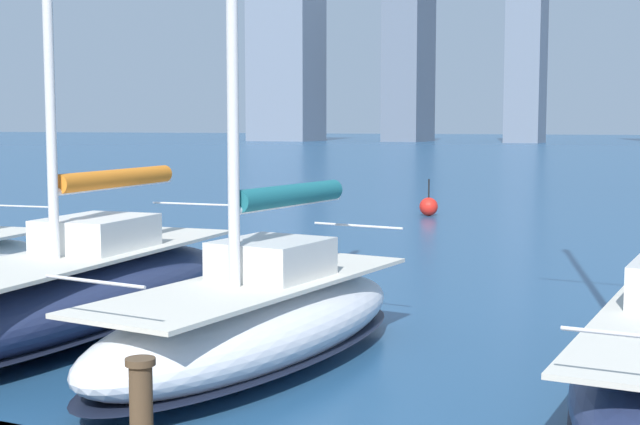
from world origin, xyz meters
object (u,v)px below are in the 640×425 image
object	(u,v)px
sailboat_orange	(81,288)
channel_buoy	(429,207)
sailboat_teal	(257,317)
mooring_post	(141,408)

from	to	relation	value
sailboat_orange	channel_buoy	world-z (taller)	sailboat_orange
sailboat_orange	sailboat_teal	bearing A→B (deg)	171.31
sailboat_teal	mooring_post	bearing A→B (deg)	108.04
sailboat_teal	channel_buoy	xyz separation A→B (m)	(4.32, -21.31, -0.38)
sailboat_teal	channel_buoy	distance (m)	21.75
sailboat_teal	channel_buoy	size ratio (longest dim) A/B	7.71
sailboat_teal	mooring_post	world-z (taller)	sailboat_teal
mooring_post	channel_buoy	bearing A→B (deg)	-77.28
sailboat_teal	mooring_post	xyz separation A→B (m)	(-1.62, 4.97, 0.34)
sailboat_orange	mooring_post	world-z (taller)	sailboat_orange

